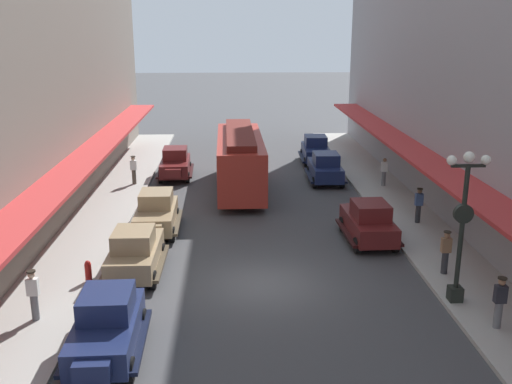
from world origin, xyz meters
The scene contains 19 objects.
ground_plane centered at (0.00, 0.00, 0.00)m, with size 200.00×200.00×0.00m, color #424244.
sidewalk_left centered at (-7.50, 0.00, 0.07)m, with size 3.00×60.00×0.15m, color #A8A59E.
sidewalk_right centered at (7.50, 0.00, 0.07)m, with size 3.00×60.00×0.15m, color #A8A59E.
parked_car_0 centered at (-4.59, 15.82, 0.94)m, with size 2.23×4.29×1.84m.
parked_car_1 centered at (4.71, 19.49, 0.94)m, with size 2.25×4.30×1.84m.
parked_car_2 centered at (-4.72, -4.48, 0.94)m, with size 2.22×4.29×1.84m.
parked_car_3 centered at (4.53, 14.25, 0.94)m, with size 2.18×4.28×1.84m.
parked_car_4 centered at (-4.78, 1.14, 0.94)m, with size 2.16×4.27×1.84m.
parked_car_5 centered at (4.83, 4.20, 0.94)m, with size 2.25×4.30×1.84m.
parked_car_6 centered at (-4.57, 5.92, 0.94)m, with size 2.20×4.28×1.84m.
streetcar centered at (-0.62, 12.65, 1.90)m, with size 2.61×9.62×3.46m.
lamp_post_with_clock centered at (6.40, -1.89, 2.99)m, with size 1.42×0.44×5.16m.
fire_hydrant centered at (-6.35, 0.18, 0.56)m, with size 0.24×0.24×0.82m.
pedestrian_0 centered at (7.02, -3.75, 1.01)m, with size 0.36×0.28×1.67m.
pedestrian_1 centered at (-7.37, -2.61, 1.01)m, with size 0.36×0.28×1.67m.
pedestrian_2 centered at (7.67, 6.20, 1.01)m, with size 0.36×0.28×1.67m.
pedestrian_3 centered at (7.73, 12.78, 0.99)m, with size 0.36×0.24×1.64m.
pedestrian_4 centered at (6.84, 0.35, 1.01)m, with size 0.36×0.28×1.67m.
pedestrian_5 centered at (-6.84, 13.80, 1.01)m, with size 0.36×0.28×1.67m.
Camera 1 is at (-1.11, -19.50, 9.12)m, focal length 40.77 mm.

